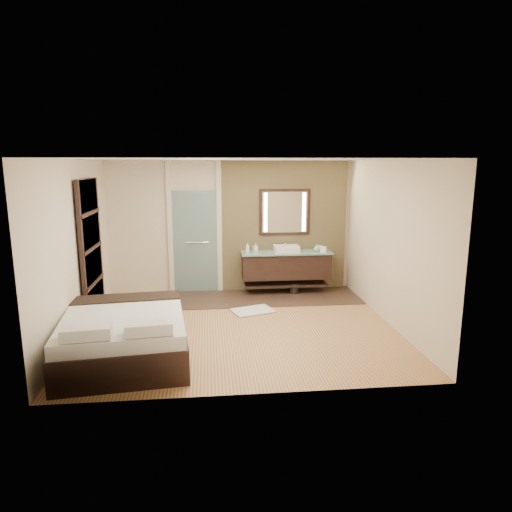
{
  "coord_description": "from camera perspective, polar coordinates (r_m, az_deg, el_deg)",
  "views": [
    {
      "loc": [
        -0.48,
        -7.12,
        2.65
      ],
      "look_at": [
        0.34,
        0.6,
        1.06
      ],
      "focal_mm": 32.0,
      "sensor_mm": 36.0,
      "label": 1
    }
  ],
  "objects": [
    {
      "name": "mirror_unit",
      "position": [
        9.46,
        3.61,
        5.49
      ],
      "size": [
        1.06,
        0.04,
        0.96
      ],
      "color": "black",
      "rests_on": "stone_wall"
    },
    {
      "name": "stone_wall",
      "position": [
        9.55,
        3.53,
        3.73
      ],
      "size": [
        2.6,
        0.08,
        2.7
      ],
      "primitive_type": "cube",
      "color": "tan",
      "rests_on": "floor"
    },
    {
      "name": "tile_strip",
      "position": [
        9.17,
        0.97,
        -5.18
      ],
      "size": [
        3.8,
        1.3,
        0.01
      ],
      "primitive_type": "cube",
      "color": "#32241B",
      "rests_on": "floor"
    },
    {
      "name": "bed",
      "position": [
        6.59,
        -16.1,
        -9.55
      ],
      "size": [
        1.84,
        2.2,
        0.78
      ],
      "rotation": [
        0.0,
        0.0,
        0.11
      ],
      "color": "black",
      "rests_on": "floor"
    },
    {
      "name": "bath_mat",
      "position": [
        8.33,
        -0.41,
        -6.84
      ],
      "size": [
        0.84,
        0.7,
        0.02
      ],
      "primitive_type": "cube",
      "rotation": [
        0.0,
        0.0,
        0.33
      ],
      "color": "silver",
      "rests_on": "floor"
    },
    {
      "name": "soap_bottle_b",
      "position": [
        9.3,
        -0.05,
        1.07
      ],
      "size": [
        0.11,
        0.11,
        0.18
      ],
      "primitive_type": "imported",
      "rotation": [
        0.0,
        0.0,
        0.39
      ],
      "color": "#B2B2B2",
      "rests_on": "vanity"
    },
    {
      "name": "soap_bottle_a",
      "position": [
        9.21,
        -1.07,
        1.04
      ],
      "size": [
        0.09,
        0.09,
        0.2
      ],
      "primitive_type": "imported",
      "rotation": [
        0.0,
        0.0,
        0.14
      ],
      "color": "white",
      "rests_on": "vanity"
    },
    {
      "name": "floor",
      "position": [
        7.61,
        -2.09,
        -8.81
      ],
      "size": [
        5.0,
        5.0,
        0.0
      ],
      "primitive_type": "plane",
      "color": "brown",
      "rests_on": "ground"
    },
    {
      "name": "shoji_partition",
      "position": [
        8.09,
        -19.88,
        0.63
      ],
      "size": [
        0.06,
        1.2,
        2.4
      ],
      "color": "black",
      "rests_on": "floor"
    },
    {
      "name": "vanity",
      "position": [
        9.4,
        3.77,
        -1.16
      ],
      "size": [
        1.85,
        0.55,
        0.88
      ],
      "color": "black",
      "rests_on": "stone_wall"
    },
    {
      "name": "tissue_box",
      "position": [
        9.41,
        8.39,
        0.83
      ],
      "size": [
        0.15,
        0.15,
        0.1
      ],
      "primitive_type": "cube",
      "rotation": [
        0.0,
        0.0,
        -0.3
      ],
      "color": "white",
      "rests_on": "vanity"
    },
    {
      "name": "frosted_door",
      "position": [
        9.44,
        -7.62,
        2.3
      ],
      "size": [
        1.1,
        0.12,
        2.7
      ],
      "color": "#9CC6C6",
      "rests_on": "floor"
    },
    {
      "name": "soap_bottle_c",
      "position": [
        9.45,
        7.57,
        1.03
      ],
      "size": [
        0.14,
        0.14,
        0.14
      ],
      "primitive_type": "imported",
      "rotation": [
        0.0,
        0.0,
        -0.36
      ],
      "color": "#A2CCC4",
      "rests_on": "vanity"
    },
    {
      "name": "cup",
      "position": [
        9.55,
        7.96,
        1.0
      ],
      "size": [
        0.15,
        0.15,
        0.1
      ],
      "primitive_type": "imported",
      "rotation": [
        0.0,
        0.0,
        -0.21
      ],
      "color": "white",
      "rests_on": "vanity"
    },
    {
      "name": "waste_bin",
      "position": [
        9.43,
        4.79,
        -4.09
      ],
      "size": [
        0.19,
        0.19,
        0.22
      ],
      "primitive_type": "cylinder",
      "rotation": [
        0.0,
        0.0,
        -0.1
      ],
      "color": "black",
      "rests_on": "floor"
    }
  ]
}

